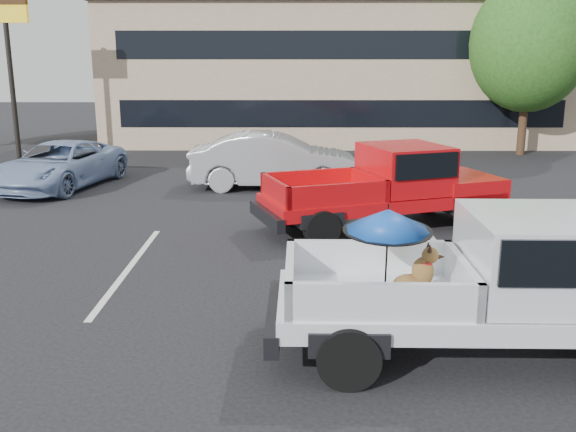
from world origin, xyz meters
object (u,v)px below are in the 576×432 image
at_px(motel_sign, 6,30).
at_px(red_pickup, 398,183).
at_px(blue_suv, 60,165).
at_px(tree_back, 412,43).
at_px(silver_sedan, 274,161).
at_px(silver_pickup, 515,278).
at_px(tree_right, 530,44).

height_order(motel_sign, red_pickup, motel_sign).
relative_size(red_pickup, blue_suv, 1.24).
relative_size(tree_back, silver_sedan, 1.44).
height_order(silver_pickup, silver_sedan, silver_pickup).
xyz_separation_m(tree_right, silver_pickup, (-6.16, -17.47, -3.16)).
bearing_deg(tree_right, tree_back, 110.56).
distance_m(motel_sign, silver_pickup, 20.42).
distance_m(tree_right, blue_suv, 17.53).
bearing_deg(tree_back, silver_pickup, -97.08).
bearing_deg(tree_back, tree_right, -69.44).
height_order(tree_back, silver_sedan, tree_back).
bearing_deg(tree_back, motel_sign, -147.99).
relative_size(tree_right, silver_pickup, 1.19).
xyz_separation_m(tree_back, silver_sedan, (-6.52, -14.64, -3.60)).
xyz_separation_m(tree_right, blue_suv, (-15.85, -6.62, -3.54)).
xyz_separation_m(silver_sedan, blue_suv, (-6.33, 0.03, -0.14)).
distance_m(tree_back, red_pickup, 19.64).
bearing_deg(tree_right, blue_suv, -157.33).
bearing_deg(motel_sign, blue_suv, -55.67).
distance_m(tree_back, silver_pickup, 25.89).
height_order(tree_back, blue_suv, tree_back).
height_order(tree_right, silver_pickup, tree_right).
bearing_deg(motel_sign, tree_back, 32.01).
distance_m(motel_sign, silver_sedan, 11.23).
xyz_separation_m(tree_right, silver_sedan, (-9.52, -6.64, -3.40)).
height_order(silver_sedan, blue_suv, silver_sedan).
height_order(tree_right, silver_sedan, tree_right).
height_order(tree_back, red_pickup, tree_back).
bearing_deg(tree_right, red_pickup, -121.04).
bearing_deg(silver_sedan, silver_pickup, -162.53).
xyz_separation_m(motel_sign, tree_back, (16.00, 10.00, -0.24)).
distance_m(red_pickup, silver_sedan, 5.24).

